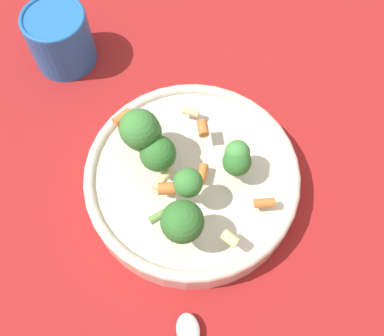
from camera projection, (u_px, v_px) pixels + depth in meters
ground_plane at (192, 186)px, 0.57m from camera, size 3.00×3.00×0.00m
bowl at (192, 179)px, 0.55m from camera, size 0.26×0.26×0.04m
pasta_salad at (169, 161)px, 0.49m from camera, size 0.21×0.14×0.08m
cup at (60, 38)px, 0.62m from camera, size 0.09×0.09×0.08m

